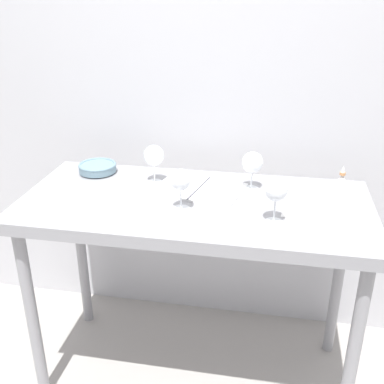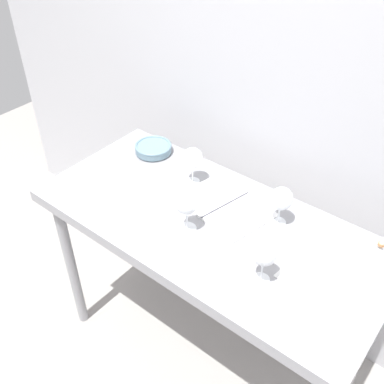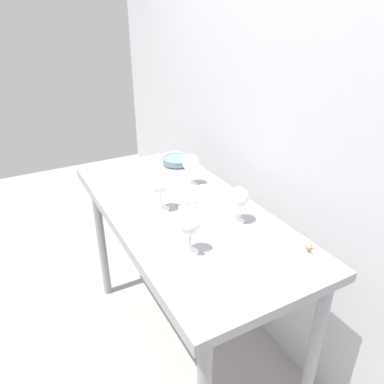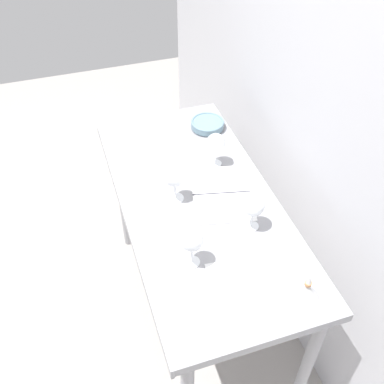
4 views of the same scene
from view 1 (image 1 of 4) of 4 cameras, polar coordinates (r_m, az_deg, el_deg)
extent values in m
plane|color=#9C9792|center=(2.39, 0.30, -20.87)|extent=(6.00, 6.00, 0.00)
cube|color=#BABABF|center=(2.21, 2.68, 13.93)|extent=(3.80, 0.04, 2.60)
cube|color=gray|center=(1.87, 0.36, -1.49)|extent=(1.40, 0.64, 0.04)
cube|color=gray|center=(1.59, -1.69, -6.64)|extent=(1.40, 0.01, 0.05)
cylinder|color=gray|center=(2.11, -19.00, -14.21)|extent=(0.05, 0.05, 0.86)
cylinder|color=gray|center=(1.92, 19.08, -18.57)|extent=(0.05, 0.05, 0.86)
cylinder|color=gray|center=(2.48, -13.40, -7.12)|extent=(0.05, 0.05, 0.86)
cylinder|color=gray|center=(2.33, 17.48, -9.94)|extent=(0.05, 0.05, 0.86)
cylinder|color=white|center=(1.72, 9.97, -3.57)|extent=(0.06, 0.06, 0.00)
cylinder|color=white|center=(1.70, 10.08, -2.18)|extent=(0.01, 0.01, 0.09)
sphere|color=white|center=(1.66, 10.28, 0.32)|extent=(0.09, 0.09, 0.09)
cylinder|color=maroon|center=(1.67, 10.24, -0.15)|extent=(0.06, 0.06, 0.03)
cylinder|color=white|center=(1.78, -1.35, -2.11)|extent=(0.07, 0.07, 0.00)
cylinder|color=white|center=(1.76, -1.36, -0.80)|extent=(0.01, 0.01, 0.09)
sphere|color=white|center=(1.73, -1.39, 1.52)|extent=(0.08, 0.08, 0.08)
cylinder|color=maroon|center=(1.74, -1.38, 1.09)|extent=(0.06, 0.06, 0.03)
cylinder|color=white|center=(2.04, -4.60, 1.27)|extent=(0.06, 0.06, 0.00)
cylinder|color=white|center=(2.02, -4.64, 2.40)|extent=(0.01, 0.01, 0.08)
sphere|color=white|center=(1.99, -4.71, 4.49)|extent=(0.09, 0.09, 0.09)
cylinder|color=maroon|center=(2.00, -4.70, 4.07)|extent=(0.06, 0.06, 0.02)
cylinder|color=white|center=(1.98, 7.24, 0.44)|extent=(0.06, 0.06, 0.00)
cylinder|color=white|center=(1.96, 7.30, 1.53)|extent=(0.01, 0.01, 0.08)
sphere|color=white|center=(1.93, 7.42, 3.62)|extent=(0.09, 0.09, 0.09)
cylinder|color=maroon|center=(1.94, 7.39, 3.20)|extent=(0.06, 0.06, 0.03)
cube|color=white|center=(1.99, -1.50, 0.80)|extent=(0.23, 0.29, 0.01)
cube|color=white|center=(1.93, 3.30, -0.02)|extent=(0.23, 0.29, 0.01)
cube|color=#3F3F47|center=(1.95, 0.86, 0.39)|extent=(0.06, 0.25, 0.01)
cube|color=white|center=(1.88, -8.37, -0.91)|extent=(0.22, 0.30, 0.00)
cube|color=white|center=(1.84, 13.34, -1.89)|extent=(0.16, 0.22, 0.00)
cylinder|color=#4C4C4C|center=(2.18, -11.45, 2.43)|extent=(0.13, 0.13, 0.01)
cylinder|color=slate|center=(2.17, -11.49, 2.90)|extent=(0.17, 0.17, 0.03)
torus|color=slate|center=(2.17, -11.52, 3.29)|extent=(0.17, 0.17, 0.01)
cone|color=silver|center=(2.03, 17.82, 1.06)|extent=(0.11, 0.11, 0.07)
cylinder|color=#C17F4C|center=(2.01, 17.97, 2.16)|extent=(0.02, 0.02, 0.01)
cone|color=silver|center=(2.00, 18.05, 2.76)|extent=(0.02, 0.02, 0.03)
camera|label=2|loc=(0.85, 61.98, 40.86)|focal=42.31mm
camera|label=3|loc=(1.42, 59.25, 14.69)|focal=34.28mm
camera|label=4|loc=(1.69, 61.59, 33.61)|focal=42.54mm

